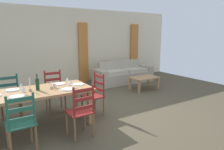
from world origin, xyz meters
name	(u,v)px	position (x,y,z in m)	size (l,w,h in m)	color
ground_plane	(112,112)	(0.00, 0.00, -0.01)	(9.60, 9.60, 0.02)	#4D4431
wall_far	(62,47)	(0.00, 3.30, 1.35)	(9.60, 0.16, 2.70)	beige
curtain_panel_left	(83,53)	(0.75, 3.16, 1.10)	(0.35, 0.08, 2.20)	#BE7332
curtain_panel_right	(134,50)	(3.15, 3.16, 1.10)	(0.35, 0.08, 2.20)	#BE7332
dining_table	(41,94)	(-1.58, 0.05, 0.66)	(1.90, 0.96, 0.75)	#AD7D4E
dining_chair_near_left	(21,123)	(-2.06, -0.69, 0.48)	(0.43, 0.41, 0.96)	#245D46
dining_chair_near_right	(81,111)	(-1.09, -0.73, 0.48)	(0.44, 0.42, 0.96)	maroon
dining_chair_far_left	(10,98)	(-2.05, 0.78, 0.48)	(0.43, 0.41, 0.96)	#215047
dining_chair_far_right	(55,91)	(-1.09, 0.81, 0.48)	(0.43, 0.42, 0.96)	maroon
dining_chair_head_east	(95,95)	(-0.42, 0.04, 0.48)	(0.43, 0.45, 0.96)	maroon
dinner_plate_near_left	(17,97)	(-2.03, -0.20, 0.76)	(0.24, 0.24, 0.02)	white
fork_near_left	(7,98)	(-2.18, -0.20, 0.75)	(0.02, 0.17, 0.01)	silver
dinner_plate_near_right	(68,89)	(-1.13, -0.20, 0.76)	(0.24, 0.24, 0.02)	white
fork_near_right	(60,91)	(-1.28, -0.20, 0.75)	(0.02, 0.17, 0.01)	silver
dinner_plate_far_left	(13,90)	(-2.03, 0.30, 0.76)	(0.24, 0.24, 0.02)	white
fork_far_left	(4,91)	(-2.18, 0.30, 0.75)	(0.02, 0.17, 0.01)	silver
dinner_plate_far_right	(59,84)	(-1.13, 0.30, 0.76)	(0.24, 0.24, 0.02)	white
fork_far_right	(52,85)	(-1.28, 0.30, 0.75)	(0.02, 0.17, 0.01)	silver
dinner_plate_head_east	(78,84)	(-0.80, 0.05, 0.76)	(0.24, 0.24, 0.02)	white
fork_head_east	(72,86)	(-0.95, 0.05, 0.75)	(0.02, 0.17, 0.01)	silver
wine_bottle	(37,84)	(-1.62, 0.06, 0.87)	(0.07, 0.07, 0.32)	#143819
wine_glass_near_left	(24,88)	(-1.89, -0.10, 0.86)	(0.06, 0.06, 0.16)	white
wine_glass_near_right	(71,82)	(-1.00, -0.08, 0.86)	(0.06, 0.06, 0.16)	white
wine_glass_far_left	(21,85)	(-1.89, 0.17, 0.86)	(0.06, 0.06, 0.16)	white
wine_glass_far_right	(67,79)	(-0.99, 0.18, 0.86)	(0.06, 0.06, 0.16)	white
coffee_cup_primary	(55,86)	(-1.30, 0.05, 0.80)	(0.07, 0.07, 0.09)	beige
candle_tall	(30,87)	(-1.76, 0.07, 0.82)	(0.05, 0.05, 0.26)	#998C66
candle_short	(51,87)	(-1.38, 0.01, 0.79)	(0.05, 0.05, 0.15)	#998C66
couch	(123,75)	(1.95, 2.32, 0.29)	(2.29, 0.82, 0.80)	tan
coffee_table	(144,79)	(1.95, 1.10, 0.36)	(0.90, 0.56, 0.42)	#AD7D4E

